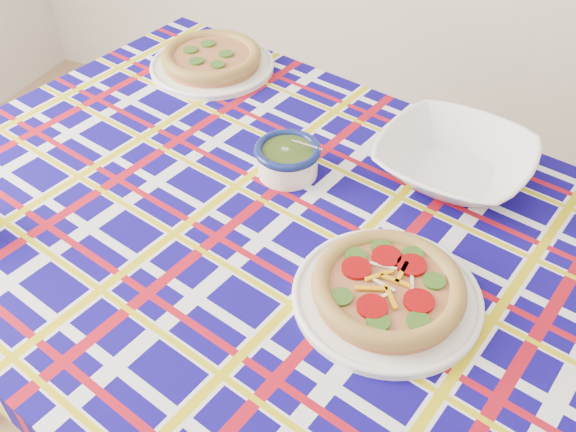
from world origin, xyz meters
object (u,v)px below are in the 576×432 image
at_px(main_focaccia_plate, 388,287).
at_px(serving_bowl, 455,161).
at_px(dining_table, 305,273).
at_px(pesto_bowl, 288,157).

relative_size(main_focaccia_plate, serving_bowl, 1.06).
distance_m(main_focaccia_plate, serving_bowl, 0.38).
height_order(dining_table, pesto_bowl, pesto_bowl).
relative_size(dining_table, pesto_bowl, 13.67).
height_order(main_focaccia_plate, serving_bowl, serving_bowl).
bearing_deg(main_focaccia_plate, serving_bowl, 87.34).
bearing_deg(dining_table, main_focaccia_plate, -7.77).
bearing_deg(pesto_bowl, serving_bowl, 23.06).
distance_m(pesto_bowl, serving_bowl, 0.34).
height_order(dining_table, serving_bowl, serving_bowl).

